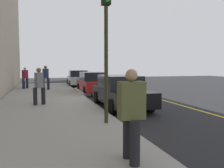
{
  "coord_description": "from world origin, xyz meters",
  "views": [
    {
      "loc": [
        12.15,
        -3.5,
        1.99
      ],
      "look_at": [
        1.89,
        -0.51,
        1.18
      ],
      "focal_mm": 39.25,
      "sensor_mm": 36.0,
      "label": 1
    }
  ],
  "objects_px": {
    "pedestrian_burgundy_coat": "(25,77)",
    "pedestrian_grey_coat": "(39,85)",
    "pedestrian_navy_coat": "(46,77)",
    "traffic_light_pole": "(106,29)",
    "rolling_suitcase": "(24,85)",
    "pedestrian_olive_coat": "(131,113)",
    "parked_car_black": "(121,91)",
    "parked_car_red": "(93,83)",
    "parked_car_silver": "(78,78)"
  },
  "relations": [
    {
      "from": "pedestrian_grey_coat",
      "to": "traffic_light_pole",
      "type": "relative_size",
      "value": 0.39
    },
    {
      "from": "pedestrian_burgundy_coat",
      "to": "rolling_suitcase",
      "type": "distance_m",
      "value": 0.78
    },
    {
      "from": "pedestrian_olive_coat",
      "to": "parked_car_red",
      "type": "bearing_deg",
      "value": 171.28
    },
    {
      "from": "parked_car_red",
      "to": "parked_car_black",
      "type": "bearing_deg",
      "value": 0.28
    },
    {
      "from": "pedestrian_burgundy_coat",
      "to": "pedestrian_olive_coat",
      "type": "xyz_separation_m",
      "value": [
        16.75,
        2.87,
        0.04
      ]
    },
    {
      "from": "parked_car_black",
      "to": "pedestrian_olive_coat",
      "type": "relative_size",
      "value": 2.68
    },
    {
      "from": "parked_car_red",
      "to": "parked_car_black",
      "type": "xyz_separation_m",
      "value": [
        6.1,
        0.03,
        0.0
      ]
    },
    {
      "from": "traffic_light_pole",
      "to": "pedestrian_olive_coat",
      "type": "bearing_deg",
      "value": -6.45
    },
    {
      "from": "traffic_light_pole",
      "to": "rolling_suitcase",
      "type": "xyz_separation_m",
      "value": [
        -13.06,
        -3.32,
        -2.68
      ]
    },
    {
      "from": "parked_car_silver",
      "to": "parked_car_red",
      "type": "relative_size",
      "value": 0.95
    },
    {
      "from": "parked_car_red",
      "to": "traffic_light_pole",
      "type": "xyz_separation_m",
      "value": [
        9.6,
        -1.6,
        2.37
      ]
    },
    {
      "from": "parked_car_black",
      "to": "parked_car_red",
      "type": "bearing_deg",
      "value": -179.72
    },
    {
      "from": "parked_car_silver",
      "to": "pedestrian_olive_coat",
      "type": "relative_size",
      "value": 2.43
    },
    {
      "from": "pedestrian_burgundy_coat",
      "to": "pedestrian_grey_coat",
      "type": "height_order",
      "value": "pedestrian_grey_coat"
    },
    {
      "from": "pedestrian_burgundy_coat",
      "to": "pedestrian_olive_coat",
      "type": "relative_size",
      "value": 0.95
    },
    {
      "from": "parked_car_red",
      "to": "rolling_suitcase",
      "type": "height_order",
      "value": "parked_car_red"
    },
    {
      "from": "parked_car_silver",
      "to": "pedestrian_navy_coat",
      "type": "distance_m",
      "value": 5.24
    },
    {
      "from": "parked_car_black",
      "to": "pedestrian_olive_coat",
      "type": "distance_m",
      "value": 7.0
    },
    {
      "from": "parked_car_silver",
      "to": "traffic_light_pole",
      "type": "distance_m",
      "value": 16.34
    },
    {
      "from": "pedestrian_olive_coat",
      "to": "pedestrian_grey_coat",
      "type": "height_order",
      "value": "pedestrian_olive_coat"
    },
    {
      "from": "pedestrian_navy_coat",
      "to": "traffic_light_pole",
      "type": "height_order",
      "value": "traffic_light_pole"
    },
    {
      "from": "parked_car_silver",
      "to": "traffic_light_pole",
      "type": "xyz_separation_m",
      "value": [
        16.1,
        -1.45,
        2.37
      ]
    },
    {
      "from": "parked_car_black",
      "to": "rolling_suitcase",
      "type": "xyz_separation_m",
      "value": [
        -9.56,
        -4.95,
        -0.31
      ]
    },
    {
      "from": "parked_car_black",
      "to": "pedestrian_grey_coat",
      "type": "height_order",
      "value": "pedestrian_grey_coat"
    },
    {
      "from": "pedestrian_grey_coat",
      "to": "rolling_suitcase",
      "type": "relative_size",
      "value": 1.81
    },
    {
      "from": "pedestrian_burgundy_coat",
      "to": "traffic_light_pole",
      "type": "bearing_deg",
      "value": 13.41
    },
    {
      "from": "parked_car_black",
      "to": "pedestrian_olive_coat",
      "type": "height_order",
      "value": "pedestrian_olive_coat"
    },
    {
      "from": "parked_car_black",
      "to": "pedestrian_burgundy_coat",
      "type": "height_order",
      "value": "pedestrian_burgundy_coat"
    },
    {
      "from": "pedestrian_olive_coat",
      "to": "pedestrian_grey_coat",
      "type": "distance_m",
      "value": 7.79
    },
    {
      "from": "parked_car_red",
      "to": "pedestrian_grey_coat",
      "type": "xyz_separation_m",
      "value": [
        5.21,
        -3.68,
        0.32
      ]
    },
    {
      "from": "pedestrian_burgundy_coat",
      "to": "traffic_light_pole",
      "type": "relative_size",
      "value": 0.38
    },
    {
      "from": "parked_car_black",
      "to": "traffic_light_pole",
      "type": "height_order",
      "value": "traffic_light_pole"
    },
    {
      "from": "pedestrian_navy_coat",
      "to": "rolling_suitcase",
      "type": "bearing_deg",
      "value": -124.7
    },
    {
      "from": "rolling_suitcase",
      "to": "pedestrian_burgundy_coat",
      "type": "bearing_deg",
      "value": 169.19
    },
    {
      "from": "parked_car_red",
      "to": "pedestrian_olive_coat",
      "type": "distance_m",
      "value": 12.96
    },
    {
      "from": "pedestrian_olive_coat",
      "to": "traffic_light_pole",
      "type": "xyz_separation_m",
      "value": [
        -3.2,
        0.36,
        2.03
      ]
    },
    {
      "from": "parked_car_silver",
      "to": "pedestrian_navy_coat",
      "type": "bearing_deg",
      "value": -36.32
    },
    {
      "from": "pedestrian_olive_coat",
      "to": "parked_car_black",
      "type": "bearing_deg",
      "value": 163.43
    },
    {
      "from": "parked_car_black",
      "to": "traffic_light_pole",
      "type": "distance_m",
      "value": 4.53
    },
    {
      "from": "parked_car_red",
      "to": "pedestrian_grey_coat",
      "type": "relative_size",
      "value": 2.61
    },
    {
      "from": "parked_car_red",
      "to": "pedestrian_burgundy_coat",
      "type": "height_order",
      "value": "pedestrian_burgundy_coat"
    },
    {
      "from": "rolling_suitcase",
      "to": "traffic_light_pole",
      "type": "bearing_deg",
      "value": 14.28
    },
    {
      "from": "pedestrian_olive_coat",
      "to": "traffic_light_pole",
      "type": "relative_size",
      "value": 0.4
    },
    {
      "from": "parked_car_black",
      "to": "traffic_light_pole",
      "type": "relative_size",
      "value": 1.08
    },
    {
      "from": "pedestrian_navy_coat",
      "to": "rolling_suitcase",
      "type": "distance_m",
      "value": 2.15
    },
    {
      "from": "pedestrian_olive_coat",
      "to": "rolling_suitcase",
      "type": "height_order",
      "value": "pedestrian_olive_coat"
    },
    {
      "from": "parked_car_silver",
      "to": "parked_car_black",
      "type": "distance_m",
      "value": 12.61
    },
    {
      "from": "pedestrian_grey_coat",
      "to": "pedestrian_olive_coat",
      "type": "bearing_deg",
      "value": 12.77
    },
    {
      "from": "parked_car_red",
      "to": "pedestrian_olive_coat",
      "type": "xyz_separation_m",
      "value": [
        12.8,
        -1.96,
        0.34
      ]
    },
    {
      "from": "pedestrian_burgundy_coat",
      "to": "pedestrian_olive_coat",
      "type": "bearing_deg",
      "value": 9.71
    }
  ]
}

